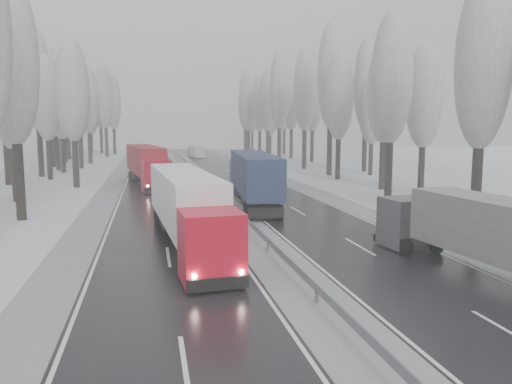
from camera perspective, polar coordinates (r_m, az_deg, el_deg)
name	(u,v)px	position (r m, az deg, el deg)	size (l,w,h in m)	color
ground	(360,350)	(16.06, 11.82, -17.22)	(260.00, 260.00, 0.00)	silver
carriageway_right	(278,200)	(45.23, 2.55, -0.91)	(7.50, 200.00, 0.03)	black
carriageway_left	(160,204)	(43.80, -10.87, -1.32)	(7.50, 200.00, 0.03)	black
median_slush	(221,202)	(44.21, -4.05, -1.11)	(3.00, 200.00, 0.04)	gray
shoulder_right	(330,198)	(46.71, 8.44, -0.70)	(2.40, 200.00, 0.04)	gray
shoulder_left	(101,205)	(43.99, -17.33, -1.48)	(2.40, 200.00, 0.04)	gray
median_guardrail	(221,195)	(44.11, -4.06, -0.37)	(0.12, 200.00, 0.76)	slate
tree_16	(483,63)	(36.03, 24.55, 13.25)	(3.60, 3.60, 16.53)	black
tree_18	(392,79)	(45.43, 15.27, 12.39)	(3.60, 3.60, 16.58)	black
tree_19	(424,97)	(51.49, 18.69, 10.23)	(3.60, 3.60, 14.57)	black
tree_20	(385,92)	(54.15, 14.49, 11.01)	(3.60, 3.60, 15.71)	black
tree_21	(387,78)	(58.86, 14.77, 12.52)	(3.60, 3.60, 18.62)	black
tree_22	(339,97)	(63.34, 9.49, 10.70)	(3.60, 3.60, 15.86)	black
tree_23	(372,110)	(69.43, 13.13, 9.11)	(3.60, 3.60, 13.55)	black
tree_24	(331,77)	(68.92, 8.55, 12.92)	(3.60, 3.60, 20.49)	black
tree_25	(366,85)	(75.18, 12.50, 11.86)	(3.60, 3.60, 19.44)	black
tree_26	(305,90)	(78.39, 5.62, 11.51)	(3.60, 3.60, 18.78)	black
tree_27	(339,97)	(84.49, 9.49, 10.66)	(3.60, 3.60, 17.62)	black
tree_28	(280,91)	(88.33, 2.71, 11.44)	(3.60, 3.60, 19.62)	black
tree_29	(313,98)	(94.20, 6.49, 10.57)	(3.60, 3.60, 18.11)	black
tree_30	(268,100)	(97.76, 1.36, 10.42)	(3.60, 3.60, 17.86)	black
tree_31	(292,99)	(103.15, 4.09, 10.51)	(3.60, 3.60, 18.58)	black
tree_32	(260,104)	(105.07, 0.43, 10.04)	(3.60, 3.60, 17.33)	black
tree_33	(270,114)	(109.61, 1.59, 8.93)	(3.60, 3.60, 14.33)	black
tree_34	(249,104)	(111.84, -0.82, 9.99)	(3.60, 3.60, 17.63)	black
tree_35	(284,104)	(117.86, 3.26, 10.05)	(3.60, 3.60, 18.25)	black
tree_36	(246,99)	(121.82, -1.13, 10.57)	(3.60, 3.60, 20.23)	black
tree_37	(270,110)	(127.11, 1.66, 9.33)	(3.60, 3.60, 16.37)	black
tree_38	(245,107)	(132.44, -1.28, 9.71)	(3.60, 3.60, 17.97)	black
tree_39	(252,112)	(136.87, -0.42, 9.16)	(3.60, 3.60, 16.19)	black
tree_58	(12,61)	(39.17, -26.12, 13.30)	(3.60, 3.60, 17.21)	black
tree_60	(10,92)	(48.99, -26.29, 10.21)	(3.60, 3.60, 14.84)	black
tree_62	(72,91)	(57.67, -20.27, 10.77)	(3.60, 3.60, 16.04)	black
tree_63	(2,88)	(63.16, -27.01, 10.59)	(3.60, 3.60, 16.88)	black
tree_64	(46,99)	(67.20, -22.86, 9.79)	(3.60, 3.60, 15.42)	black
tree_65	(36,80)	(71.62, -23.80, 11.65)	(3.60, 3.60, 19.48)	black
tree_66	(61,103)	(76.66, -21.43, 9.43)	(3.60, 3.60, 15.23)	black
tree_67	(55,96)	(80.88, -22.00, 10.12)	(3.60, 3.60, 17.09)	black
tree_68	(79,99)	(83.16, -19.62, 9.95)	(3.60, 3.60, 16.65)	black
tree_69	(50,89)	(87.94, -22.51, 10.78)	(3.60, 3.60, 19.35)	black
tree_70	(88,101)	(93.14, -18.66, 9.87)	(3.60, 3.60, 17.09)	black
tree_71	(62,92)	(97.82, -21.25, 10.56)	(3.60, 3.60, 19.61)	black
tree_72	(80,110)	(102.67, -19.50, 8.88)	(3.60, 3.60, 15.11)	black
tree_73	(67,103)	(107.08, -20.81, 9.47)	(3.60, 3.60, 17.22)	black
tree_74	(105,97)	(113.13, -16.89, 10.30)	(3.60, 3.60, 19.68)	black
tree_75	(63,101)	(118.13, -21.19, 9.66)	(3.60, 3.60, 18.60)	black
tree_76	(113,103)	(122.38, -16.03, 9.77)	(3.60, 3.60, 18.55)	black
tree_77	(90,115)	(126.76, -18.42, 8.37)	(3.60, 3.60, 14.32)	black
tree_78	(100,101)	(129.24, -17.41, 9.87)	(3.60, 3.60, 19.55)	black
tree_79	(90,108)	(133.43, -18.43, 9.06)	(3.60, 3.60, 17.07)	black
truck_grey_tarp	(500,236)	(23.28, 26.13, -4.54)	(3.66, 14.25, 3.62)	#47464B
truck_blue_box	(253,175)	(41.82, -0.39, 1.95)	(4.13, 17.37, 4.42)	navy
truck_cream_box	(259,169)	(53.30, 0.40, 2.66)	(4.08, 14.23, 3.62)	#AAA696
box_truck_distant	(196,152)	(105.51, -6.85, 4.61)	(2.94, 7.02, 2.54)	#B6B9BE
truck_red_white	(187,205)	(27.47, -7.91, -1.46)	(3.74, 16.20, 4.12)	red
truck_red_red	(147,163)	(57.21, -12.41, 3.28)	(5.00, 17.27, 4.39)	#A6091A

